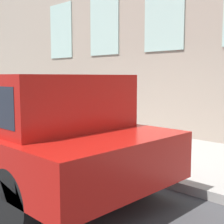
# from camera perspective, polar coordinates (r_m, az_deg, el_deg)

# --- Properties ---
(ground_plane) EXTENTS (80.00, 80.00, 0.00)m
(ground_plane) POSITION_cam_1_polar(r_m,az_deg,el_deg) (6.33, -7.04, -8.80)
(ground_plane) COLOR #38383A
(sidewalk) EXTENTS (3.01, 60.00, 0.13)m
(sidewalk) POSITION_cam_1_polar(r_m,az_deg,el_deg) (7.32, 2.26, -6.12)
(sidewalk) COLOR gray
(sidewalk) RESTS_ON ground_plane
(fire_hydrant) EXTENTS (0.33, 0.44, 0.74)m
(fire_hydrant) POSITION_cam_1_polar(r_m,az_deg,el_deg) (6.52, -2.80, -3.71)
(fire_hydrant) COLOR #2D7260
(fire_hydrant) RESTS_ON sidewalk
(person) EXTENTS (0.28, 0.18, 1.14)m
(person) POSITION_cam_1_polar(r_m,az_deg,el_deg) (6.24, 2.92, -1.30)
(person) COLOR navy
(person) RESTS_ON sidewalk
(parked_truck_red_near) EXTENTS (2.09, 5.00, 1.69)m
(parked_truck_red_near) POSITION_cam_1_polar(r_m,az_deg,el_deg) (5.18, -16.12, -1.41)
(parked_truck_red_near) COLOR black
(parked_truck_red_near) RESTS_ON ground_plane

